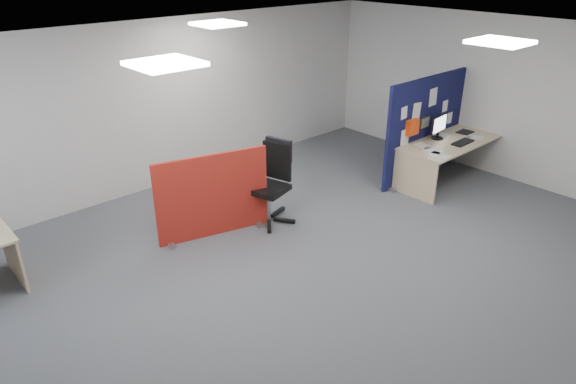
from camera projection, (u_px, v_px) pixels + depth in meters
floor at (311, 266)px, 6.51m from camera, size 9.00×9.00×0.00m
ceiling at (316, 48)px, 5.35m from camera, size 9.00×7.00×0.02m
wall_back at (161, 106)px, 8.28m from camera, size 9.00×0.02×2.70m
wall_right at (503, 99)px, 8.66m from camera, size 0.02×7.00×2.70m
ceiling_lights at (296, 40)px, 6.01m from camera, size 4.10×4.10×0.04m
navy_divider at (425, 128)px, 8.75m from camera, size 2.14×0.30×1.76m
main_desk at (447, 149)px, 8.69m from camera, size 1.97×0.88×0.73m
monitor_main at (439, 126)px, 8.59m from camera, size 0.47×0.19×0.41m
keyboard at (463, 142)px, 8.49m from camera, size 0.46×0.19×0.02m
mouse at (467, 138)px, 8.70m from camera, size 0.10×0.06×0.03m
paper_tray at (465, 132)px, 8.98m from camera, size 0.29×0.23×0.01m
red_divider at (213, 196)px, 6.99m from camera, size 1.55×0.47×1.19m
office_chair at (273, 177)px, 7.39m from camera, size 0.79×0.76×1.18m
desk_papers at (443, 144)px, 8.45m from camera, size 1.42×0.83×0.00m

